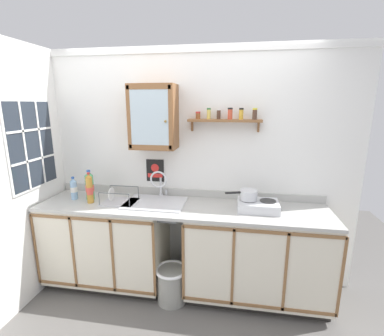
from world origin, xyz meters
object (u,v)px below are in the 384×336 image
at_px(hot_plate_stove, 258,206).
at_px(trash_bin, 172,284).
at_px(warning_sign, 155,171).
at_px(wall_cabinet, 154,117).
at_px(bottle_juice_amber_0, 90,189).
at_px(dish_rack, 119,201).
at_px(sink, 156,205).
at_px(saucepan, 248,194).
at_px(bottle_soda_green_1, 90,186).
at_px(bottle_water_blue_2, 74,189).

height_order(hot_plate_stove, trash_bin, hot_plate_stove).
bearing_deg(warning_sign, wall_cabinet, -72.23).
height_order(hot_plate_stove, bottle_juice_amber_0, bottle_juice_amber_0).
xyz_separation_m(bottle_juice_amber_0, dish_rack, (0.28, 0.05, -0.12)).
distance_m(sink, wall_cabinet, 0.88).
distance_m(bottle_juice_amber_0, wall_cabinet, 0.97).
relative_size(sink, dish_rack, 1.77).
bearing_deg(wall_cabinet, trash_bin, -56.26).
xyz_separation_m(hot_plate_stove, bottle_juice_amber_0, (-1.66, -0.07, 0.10)).
relative_size(dish_rack, trash_bin, 0.94).
xyz_separation_m(saucepan, trash_bin, (-0.70, -0.23, -0.88)).
height_order(saucepan, bottle_soda_green_1, bottle_soda_green_1).
bearing_deg(wall_cabinet, bottle_soda_green_1, -168.92).
xyz_separation_m(dish_rack, warning_sign, (0.29, 0.32, 0.25)).
relative_size(wall_cabinet, trash_bin, 1.76).
bearing_deg(hot_plate_stove, dish_rack, -179.12).
distance_m(sink, bottle_juice_amber_0, 0.68).
bearing_deg(bottle_water_blue_2, bottle_juice_amber_0, -17.93).
distance_m(bottle_water_blue_2, warning_sign, 0.86).
height_order(saucepan, wall_cabinet, wall_cabinet).
height_order(sink, bottle_soda_green_1, bottle_soda_green_1).
relative_size(saucepan, bottle_water_blue_2, 1.26).
height_order(dish_rack, warning_sign, warning_sign).
distance_m(bottle_juice_amber_0, trash_bin, 1.24).
height_order(bottle_soda_green_1, wall_cabinet, wall_cabinet).
xyz_separation_m(hot_plate_stove, bottle_water_blue_2, (-1.88, 0.00, 0.07)).
height_order(warning_sign, trash_bin, warning_sign).
bearing_deg(warning_sign, saucepan, -15.51).
height_order(hot_plate_stove, saucepan, saucepan).
bearing_deg(dish_rack, hot_plate_stove, 0.88).
bearing_deg(wall_cabinet, saucepan, -8.50).
relative_size(sink, bottle_water_blue_2, 2.46).
distance_m(saucepan, dish_rack, 1.29).
xyz_separation_m(bottle_juice_amber_0, bottle_water_blue_2, (-0.22, 0.07, -0.03)).
bearing_deg(warning_sign, bottle_water_blue_2, -160.00).
height_order(bottle_soda_green_1, bottle_water_blue_2, bottle_soda_green_1).
bearing_deg(bottle_soda_green_1, trash_bin, -14.32).
bearing_deg(dish_rack, trash_bin, -17.60).
bearing_deg(wall_cabinet, bottle_juice_amber_0, -159.72).
relative_size(hot_plate_stove, wall_cabinet, 0.60).
bearing_deg(bottle_water_blue_2, saucepan, 0.51).
xyz_separation_m(bottle_soda_green_1, warning_sign, (0.63, 0.27, 0.13)).
bearing_deg(warning_sign, dish_rack, -133.04).
bearing_deg(saucepan, wall_cabinet, 171.50).
bearing_deg(saucepan, warning_sign, 164.49).
xyz_separation_m(hot_plate_stove, bottle_soda_green_1, (-1.72, 0.03, 0.10)).
relative_size(bottle_water_blue_2, warning_sign, 0.99).
xyz_separation_m(hot_plate_stove, wall_cabinet, (-1.04, 0.16, 0.80)).
distance_m(bottle_soda_green_1, trash_bin, 1.30).
height_order(wall_cabinet, trash_bin, wall_cabinet).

